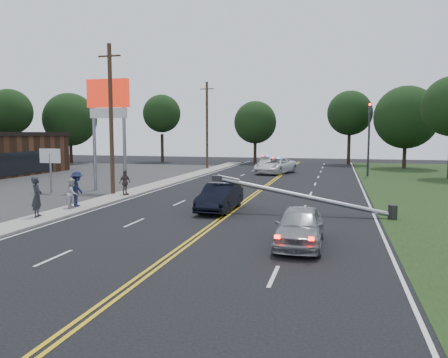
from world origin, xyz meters
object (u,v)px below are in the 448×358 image
(emergency_a, at_px, (275,166))
(bystander_c, at_px, (77,189))
(pylon_sign, at_px, (108,108))
(fallen_streetlight, at_px, (311,197))
(utility_pole_mid, at_px, (111,119))
(crashed_sedan, at_px, (220,197))
(small_sign, at_px, (50,160))
(waiting_sedan, at_px, (300,226))
(bystander_a, at_px, (37,197))
(utility_pole_far, at_px, (207,125))
(bystander_d, at_px, (125,182))
(emergency_b, at_px, (265,165))
(bystander_b, at_px, (73,193))
(traffic_signal, at_px, (369,133))

(emergency_a, bearing_deg, bystander_c, -90.93)
(bystander_c, bearing_deg, pylon_sign, 0.35)
(fallen_streetlight, xyz_separation_m, utility_pole_mid, (-13.39, 4.00, 4.17))
(utility_pole_mid, height_order, crashed_sedan, utility_pole_mid)
(fallen_streetlight, bearing_deg, utility_pole_mid, 163.36)
(small_sign, bearing_deg, emergency_a, 54.64)
(waiting_sedan, distance_m, bystander_a, 12.92)
(utility_pole_far, distance_m, emergency_a, 10.02)
(bystander_d, bearing_deg, emergency_b, 2.76)
(waiting_sedan, bearing_deg, bystander_c, 158.16)
(waiting_sedan, bearing_deg, bystander_b, 159.89)
(crashed_sedan, xyz_separation_m, bystander_a, (-8.00, -4.47, 0.36))
(waiting_sedan, bearing_deg, pylon_sign, 139.79)
(pylon_sign, xyz_separation_m, waiting_sedan, (14.62, -12.21, -5.27))
(fallen_streetlight, distance_m, emergency_b, 26.64)
(pylon_sign, xyz_separation_m, emergency_a, (9.71, 16.61, -5.18))
(bystander_b, bearing_deg, crashed_sedan, -94.17)
(traffic_signal, distance_m, bystander_d, 24.86)
(utility_pole_mid, xyz_separation_m, crashed_sedan, (8.54, -3.89, -4.35))
(small_sign, height_order, waiting_sedan, small_sign)
(emergency_a, bearing_deg, emergency_b, 133.47)
(traffic_signal, distance_m, crashed_sedan, 23.90)
(bystander_c, bearing_deg, bystander_d, -20.09)
(utility_pole_far, distance_m, waiting_sedan, 35.13)
(pylon_sign, xyz_separation_m, crashed_sedan, (9.84, -5.89, -5.26))
(utility_pole_far, bearing_deg, pylon_sign, -93.72)
(pylon_sign, xyz_separation_m, small_sign, (-3.50, -2.00, -3.66))
(emergency_a, bearing_deg, bystander_d, -93.96)
(pylon_sign, distance_m, utility_pole_mid, 2.55)
(utility_pole_far, height_order, bystander_a, utility_pole_far)
(bystander_a, xyz_separation_m, bystander_c, (0.16, 3.13, 0.00))
(waiting_sedan, height_order, bystander_a, bystander_a)
(utility_pole_mid, distance_m, bystander_a, 9.28)
(traffic_signal, xyz_separation_m, crashed_sedan, (-8.96, -21.89, -3.47))
(bystander_d, bearing_deg, small_sign, 103.01)
(emergency_b, bearing_deg, pylon_sign, -115.65)
(emergency_b, xyz_separation_m, bystander_a, (-6.27, -30.18, 0.47))
(emergency_a, bearing_deg, traffic_signal, 13.10)
(waiting_sedan, xyz_separation_m, emergency_a, (-4.92, 28.83, 0.09))
(bystander_a, bearing_deg, waiting_sedan, -119.76)
(small_sign, relative_size, bystander_a, 1.58)
(utility_pole_mid, relative_size, utility_pole_far, 1.00)
(traffic_signal, relative_size, bystander_b, 4.40)
(pylon_sign, height_order, utility_pole_mid, utility_pole_mid)
(waiting_sedan, height_order, bystander_c, bystander_c)
(emergency_a, bearing_deg, utility_pole_mid, -97.32)
(pylon_sign, distance_m, waiting_sedan, 19.77)
(bystander_c, bearing_deg, waiting_sedan, -126.57)
(pylon_sign, relative_size, emergency_a, 1.36)
(crashed_sedan, height_order, bystander_d, bystander_d)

